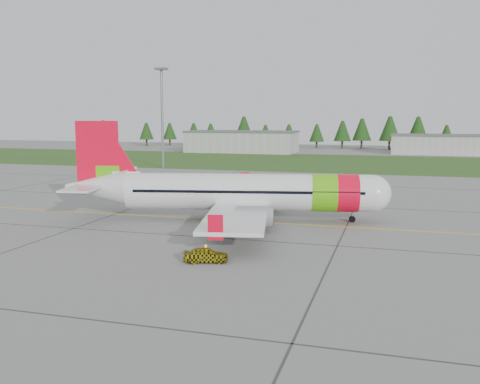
% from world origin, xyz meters
% --- Properties ---
extents(ground, '(320.00, 320.00, 0.00)m').
position_xyz_m(ground, '(0.00, 0.00, 0.00)').
color(ground, gray).
rests_on(ground, ground).
extents(aircraft, '(33.31, 31.19, 10.19)m').
position_xyz_m(aircraft, '(-0.80, 8.31, 2.94)').
color(aircraft, silver).
rests_on(aircraft, ground).
extents(follow_me_car, '(1.46, 1.60, 3.30)m').
position_xyz_m(follow_me_car, '(1.23, -7.70, 1.65)').
color(follow_me_car, '#CDBB0B').
rests_on(follow_me_car, ground).
extents(service_van, '(1.75, 1.71, 3.89)m').
position_xyz_m(service_van, '(-32.79, 46.19, 1.95)').
color(service_van, white).
rests_on(service_van, ground).
extents(grass_strip, '(320.00, 50.00, 0.03)m').
position_xyz_m(grass_strip, '(0.00, 82.00, 0.01)').
color(grass_strip, '#30561E').
rests_on(grass_strip, ground).
extents(taxi_guideline, '(120.00, 0.25, 0.02)m').
position_xyz_m(taxi_guideline, '(0.00, 8.00, 0.01)').
color(taxi_guideline, gold).
rests_on(taxi_guideline, ground).
extents(hangar_west, '(32.00, 14.00, 6.00)m').
position_xyz_m(hangar_west, '(-30.00, 110.00, 3.00)').
color(hangar_west, '#A8A8A3').
rests_on(hangar_west, ground).
extents(hangar_east, '(24.00, 12.00, 5.20)m').
position_xyz_m(hangar_east, '(25.00, 118.00, 2.60)').
color(hangar_east, '#A8A8A3').
rests_on(hangar_east, ground).
extents(floodlight_mast, '(0.50, 0.50, 20.00)m').
position_xyz_m(floodlight_mast, '(-32.00, 58.00, 10.00)').
color(floodlight_mast, slate).
rests_on(floodlight_mast, ground).
extents(treeline, '(160.00, 8.00, 10.00)m').
position_xyz_m(treeline, '(0.00, 138.00, 5.00)').
color(treeline, '#1C3F14').
rests_on(treeline, ground).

